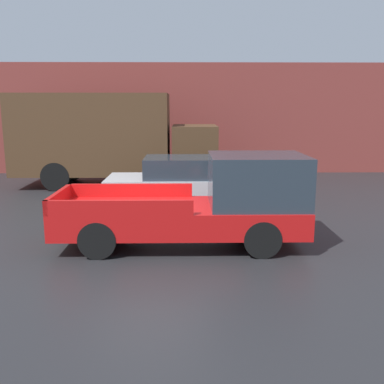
% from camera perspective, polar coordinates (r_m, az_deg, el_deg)
% --- Properties ---
extents(ground_plane, '(60.00, 60.00, 0.00)m').
position_cam_1_polar(ground_plane, '(10.08, -5.87, -7.23)').
color(ground_plane, '#232326').
extents(building_wall, '(28.00, 0.15, 5.17)m').
position_cam_1_polar(building_wall, '(20.61, -3.39, 9.71)').
color(building_wall, brown).
rests_on(building_wall, ground).
extents(pickup_truck, '(5.68, 2.00, 2.13)m').
position_cam_1_polar(pickup_truck, '(9.90, 2.11, -1.54)').
color(pickup_truck, red).
rests_on(pickup_truck, ground).
extents(car, '(4.61, 1.90, 1.65)m').
position_cam_1_polar(car, '(13.34, -1.26, 1.24)').
color(car, silver).
rests_on(car, ground).
extents(delivery_truck, '(8.01, 2.59, 3.67)m').
position_cam_1_polar(delivery_truck, '(17.64, -11.16, 7.22)').
color(delivery_truck, '#4C331E').
rests_on(delivery_truck, ground).
extents(newspaper_box, '(0.45, 0.40, 1.05)m').
position_cam_1_polar(newspaper_box, '(20.47, 2.50, 3.93)').
color(newspaper_box, red).
rests_on(newspaper_box, ground).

